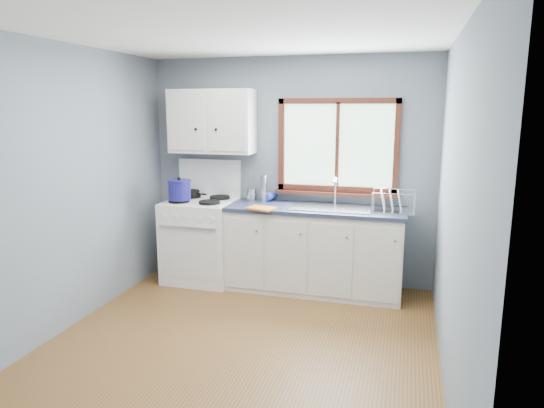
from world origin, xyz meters
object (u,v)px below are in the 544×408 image
(sink, at_px, (332,214))
(skillet, at_px, (189,193))
(gas_range, at_px, (201,238))
(stockpot, at_px, (179,190))
(dish_rack, at_px, (392,206))
(base_cabinets, at_px, (314,254))
(utensil_crock, at_px, (252,194))
(thermos, at_px, (264,188))

(sink, relative_size, skillet, 2.11)
(gas_range, relative_size, skillet, 3.42)
(stockpot, distance_m, dish_rack, 2.27)
(base_cabinets, distance_m, utensil_crock, 0.97)
(sink, relative_size, utensil_crock, 2.37)
(base_cabinets, bearing_deg, skillet, 175.82)
(base_cabinets, bearing_deg, gas_range, -179.18)
(gas_range, bearing_deg, sink, 0.71)
(skillet, bearing_deg, thermos, 16.47)
(base_cabinets, xyz_separation_m, utensil_crock, (-0.76, 0.17, 0.58))
(stockpot, relative_size, utensil_crock, 0.80)
(gas_range, distance_m, stockpot, 0.62)
(stockpot, bearing_deg, base_cabinets, 7.34)
(thermos, bearing_deg, skillet, -177.30)
(stockpot, xyz_separation_m, utensil_crock, (0.71, 0.36, -0.08))
(sink, distance_m, stockpot, 1.67)
(sink, bearing_deg, base_cabinets, 179.87)
(skillet, bearing_deg, dish_rack, 11.12)
(sink, bearing_deg, stockpot, -173.47)
(gas_range, xyz_separation_m, skillet, (-0.20, 0.13, 0.49))
(gas_range, bearing_deg, utensil_crock, 18.85)
(gas_range, height_order, skillet, gas_range)
(utensil_crock, bearing_deg, stockpot, -153.35)
(stockpot, bearing_deg, utensil_crock, 26.65)
(utensil_crock, relative_size, thermos, 1.20)
(skillet, height_order, stockpot, stockpot)
(skillet, relative_size, stockpot, 1.40)
(dish_rack, bearing_deg, stockpot, -175.94)
(skillet, xyz_separation_m, dish_rack, (2.29, -0.11, -0.01))
(gas_range, distance_m, utensil_crock, 0.77)
(base_cabinets, relative_size, thermos, 6.26)
(skillet, distance_m, stockpot, 0.31)
(skillet, height_order, thermos, thermos)
(base_cabinets, height_order, skillet, skillet)
(dish_rack, bearing_deg, sink, 179.57)
(thermos, relative_size, dish_rack, 0.68)
(utensil_crock, relative_size, dish_rack, 0.82)
(sink, height_order, skillet, sink)
(skillet, distance_m, utensil_crock, 0.75)
(stockpot, xyz_separation_m, dish_rack, (2.26, 0.19, -0.09))
(gas_range, xyz_separation_m, dish_rack, (2.10, 0.02, 0.49))
(thermos, xyz_separation_m, dish_rack, (1.40, -0.15, -0.09))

